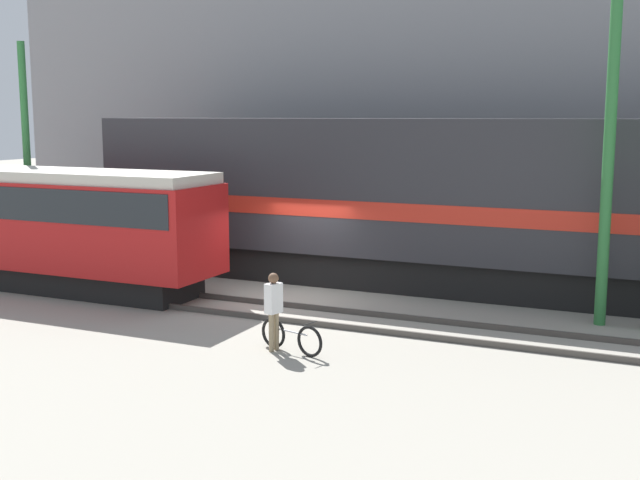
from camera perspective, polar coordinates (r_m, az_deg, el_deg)
The scene contains 10 objects.
ground_plane at distance 22.12m, azimuth -2.11°, elevation -4.16°, with size 120.00×120.00×0.00m, color #9E998C.
track_near at distance 20.64m, azimuth -4.23°, elevation -4.92°, with size 60.00×1.51×0.14m.
track_far at distance 24.64m, azimuth 0.87°, elevation -2.63°, with size 60.00×1.51×0.14m.
building_backdrop at distance 30.60m, azimuth 6.15°, elevation 9.07°, with size 30.96×6.00×10.24m.
freight_locomotive at distance 23.31m, azimuth 7.10°, elevation 2.84°, with size 20.01×3.04×5.49m.
streetcar at distance 24.49m, azimuth -19.07°, elevation 1.32°, with size 10.92×2.54×3.45m.
bicycle at distance 17.10m, azimuth -2.06°, elevation -6.90°, with size 1.66×0.60×0.73m.
person at distance 17.06m, azimuth -3.32°, elevation -4.55°, with size 0.31×0.41×1.69m.
utility_pole_left at distance 27.88m, azimuth -20.12°, elevation 5.60°, with size 0.24×0.24×7.32m.
utility_pole_center at distance 19.92m, azimuth 19.92°, elevation 7.14°, with size 0.27×0.27×9.13m.
Camera 1 is at (9.67, -19.26, 4.98)m, focal length 45.00 mm.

